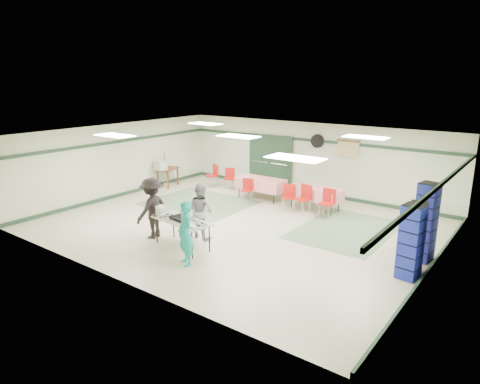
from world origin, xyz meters
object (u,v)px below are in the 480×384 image
Objects in this scene: volunteer_dark at (152,208)px; dining_table_a at (315,193)px; volunteer_grey at (201,211)px; crate_stack_blue_a at (426,222)px; volunteer_teal at (185,233)px; dining_table_b at (261,183)px; chair_loose_b at (213,173)px; crate_stack_blue_b at (411,242)px; chair_loose_a at (230,176)px; printer_table at (168,171)px; chair_d at (248,188)px; crate_stack_red at (416,238)px; office_printer at (160,165)px; chair_a at (304,196)px; chair_b at (289,194)px; broom at (166,169)px; chair_c at (328,200)px; serving_table at (182,221)px.

volunteer_dark is 5.59m from dining_table_a.
crate_stack_blue_a is (5.35, 2.05, 0.20)m from volunteer_grey.
volunteer_teal reaches higher than dining_table_b.
crate_stack_blue_b reaches higher than chair_loose_b.
printer_table is at bearing -178.28° from chair_loose_a.
dining_table_b is 2.19× the size of chair_d.
crate_stack_red is 10.47m from office_printer.
volunteer_dark is at bearing -106.04° from chair_a.
chair_b reaches higher than dining_table_b.
volunteer_dark reaches higher than dining_table_a.
broom is (-6.25, -0.14, 0.14)m from chair_a.
office_printer reaches higher than dining_table_b.
chair_loose_a is (-3.91, 1.03, -0.07)m from chair_a.
chair_b is at bearing 152.09° from volunteer_dark.
volunteer_grey reaches higher than dining_table_a.
chair_b is at bearing -12.48° from printer_table.
dining_table_a is at bearing -0.97° from dining_table_b.
chair_loose_b is 1.87m from printer_table.
chair_d is (0.04, 4.46, -0.34)m from volunteer_dark.
volunteer_teal is 7.22m from chair_loose_a.
volunteer_dark is at bearing -111.70° from chair_d.
volunteer_grey is 4.33m from dining_table_b.
dining_table_b is 0.60m from chair_d.
chair_c reaches higher than chair_d.
chair_c reaches higher than chair_b.
volunteer_dark is 3.81× the size of office_printer.
chair_c is 7.01m from printer_table.
chair_d is 0.80× the size of printer_table.
crate_stack_blue_b reaches higher than chair_d.
chair_b is 1.96× the size of office_printer.
crate_stack_blue_a is at bearing -27.97° from chair_c.
dining_table_a is 2.44m from chair_d.
chair_b is (-0.58, -0.01, -0.04)m from chair_a.
dining_table_a is (2.40, 5.04, -0.28)m from volunteer_dark.
dining_table_b is 1.75× the size of printer_table.
chair_loose_a is at bearing -56.50° from volunteer_grey.
chair_d is (-1.14, 4.51, -0.21)m from serving_table.
office_printer reaches higher than printer_table.
crate_stack_blue_a is (4.71, -1.62, 0.44)m from chair_b.
chair_c is 0.90× the size of printer_table.
chair_a is 0.90× the size of printer_table.
volunteer_grey is at bearing -95.38° from chair_d.
volunteer_grey reaches higher than chair_loose_a.
dining_table_b is at bearing -174.85° from dining_table_a.
chair_d is 1.00× the size of chair_loose_a.
chair_b is at bearing 11.00° from chair_loose_b.
serving_table is at bearing -34.16° from chair_loose_b.
volunteer_grey is 0.85× the size of dining_table_b.
crate_stack_blue_a is (4.45, 3.60, 0.19)m from volunteer_teal.
crate_stack_blue_a is (5.26, 2.89, 0.26)m from serving_table.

